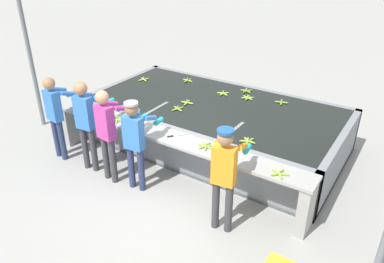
# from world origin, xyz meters

# --- Properties ---
(ground_plane) EXTENTS (80.00, 80.00, 0.00)m
(ground_plane) POSITION_xyz_m (0.00, 0.00, 0.00)
(ground_plane) COLOR #999993
(ground_plane) RESTS_ON ground
(wash_tank) EXTENTS (5.04, 2.67, 0.87)m
(wash_tank) POSITION_xyz_m (-0.00, 1.78, 0.43)
(wash_tank) COLOR gray
(wash_tank) RESTS_ON ground
(work_ledge) EXTENTS (5.04, 0.45, 0.87)m
(work_ledge) POSITION_xyz_m (0.00, 0.23, 0.63)
(work_ledge) COLOR #9E9E99
(work_ledge) RESTS_ON ground
(worker_0) EXTENTS (0.46, 0.73, 1.62)m
(worker_0) POSITION_xyz_m (-2.16, -0.29, 0.97)
(worker_0) COLOR navy
(worker_0) RESTS_ON ground
(worker_1) EXTENTS (0.45, 0.73, 1.69)m
(worker_1) POSITION_xyz_m (-1.38, -0.26, 1.02)
(worker_1) COLOR #38383D
(worker_1) RESTS_ON ground
(worker_2) EXTENTS (0.46, 0.73, 1.67)m
(worker_2) POSITION_xyz_m (-0.82, -0.32, 1.01)
(worker_2) COLOR #38383D
(worker_2) RESTS_ON ground
(worker_3) EXTENTS (0.45, 0.73, 1.58)m
(worker_3) POSITION_xyz_m (-0.28, -0.26, 0.95)
(worker_3) COLOR navy
(worker_3) RESTS_ON ground
(worker_4) EXTENTS (0.47, 0.74, 1.64)m
(worker_4) POSITION_xyz_m (1.40, -0.35, 0.99)
(worker_4) COLOR #38383D
(worker_4) RESTS_ON ground
(banana_bunch_floating_0) EXTENTS (0.27, 0.28, 0.08)m
(banana_bunch_floating_0) POSITION_xyz_m (0.43, 2.42, 0.88)
(banana_bunch_floating_0) COLOR #8CB738
(banana_bunch_floating_0) RESTS_ON wash_tank
(banana_bunch_floating_1) EXTENTS (0.28, 0.28, 0.08)m
(banana_bunch_floating_1) POSITION_xyz_m (-1.36, 0.85, 0.88)
(banana_bunch_floating_1) COLOR #9EC642
(banana_bunch_floating_1) RESTS_ON wash_tank
(banana_bunch_floating_2) EXTENTS (0.28, 0.28, 0.08)m
(banana_bunch_floating_2) POSITION_xyz_m (-0.47, 1.53, 0.88)
(banana_bunch_floating_2) COLOR #93BC3D
(banana_bunch_floating_2) RESTS_ON wash_tank
(banana_bunch_floating_3) EXTENTS (0.28, 0.28, 0.08)m
(banana_bunch_floating_3) POSITION_xyz_m (1.09, 2.57, 0.88)
(banana_bunch_floating_3) COLOR #75A333
(banana_bunch_floating_3) RESTS_ON wash_tank
(banana_bunch_floating_4) EXTENTS (0.28, 0.27, 0.08)m
(banana_bunch_floating_4) POSITION_xyz_m (0.23, 2.76, 0.88)
(banana_bunch_floating_4) COLOR #75A333
(banana_bunch_floating_4) RESTS_ON wash_tank
(banana_bunch_floating_5) EXTENTS (0.28, 0.27, 0.08)m
(banana_bunch_floating_5) POSITION_xyz_m (-0.11, 2.35, 0.88)
(banana_bunch_floating_5) COLOR #93BC3D
(banana_bunch_floating_5) RESTS_ON wash_tank
(banana_bunch_floating_6) EXTENTS (0.27, 0.27, 0.08)m
(banana_bunch_floating_6) POSITION_xyz_m (-2.06, 2.10, 0.88)
(banana_bunch_floating_6) COLOR #9EC642
(banana_bunch_floating_6) RESTS_ON wash_tank
(banana_bunch_floating_7) EXTENTS (0.27, 0.28, 0.08)m
(banana_bunch_floating_7) POSITION_xyz_m (1.22, 0.76, 0.88)
(banana_bunch_floating_7) COLOR #8CB738
(banana_bunch_floating_7) RESTS_ON wash_tank
(banana_bunch_floating_8) EXTENTS (0.27, 0.27, 0.08)m
(banana_bunch_floating_8) POSITION_xyz_m (-0.46, 1.18, 0.88)
(banana_bunch_floating_8) COLOR #7FAD33
(banana_bunch_floating_8) RESTS_ON wash_tank
(banana_bunch_floating_9) EXTENTS (0.28, 0.28, 0.08)m
(banana_bunch_floating_9) POSITION_xyz_m (-1.18, 2.60, 0.88)
(banana_bunch_floating_9) COLOR #8CB738
(banana_bunch_floating_9) RESTS_ON wash_tank
(banana_bunch_ledge_0) EXTENTS (0.28, 0.27, 0.08)m
(banana_bunch_ledge_0) POSITION_xyz_m (2.00, 0.15, 0.89)
(banana_bunch_ledge_0) COLOR #8CB738
(banana_bunch_ledge_0) RESTS_ON work_ledge
(banana_bunch_ledge_1) EXTENTS (0.28, 0.28, 0.08)m
(banana_bunch_ledge_1) POSITION_xyz_m (0.74, 0.24, 0.89)
(banana_bunch_ledge_1) COLOR #7FAD33
(banana_bunch_ledge_1) RESTS_ON work_ledge
(banana_bunch_ledge_2) EXTENTS (0.27, 0.28, 0.08)m
(banana_bunch_ledge_2) POSITION_xyz_m (-1.10, 0.19, 0.89)
(banana_bunch_ledge_2) COLOR #93BC3D
(banana_bunch_ledge_2) RESTS_ON work_ledge
(knife_0) EXTENTS (0.24, 0.29, 0.02)m
(knife_0) POSITION_xyz_m (0.12, 0.26, 0.88)
(knife_0) COLOR silver
(knife_0) RESTS_ON work_ledge
(support_post_left) EXTENTS (0.09, 0.09, 3.20)m
(support_post_left) POSITION_xyz_m (-3.68, 0.40, 1.60)
(support_post_left) COLOR slate
(support_post_left) RESTS_ON ground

